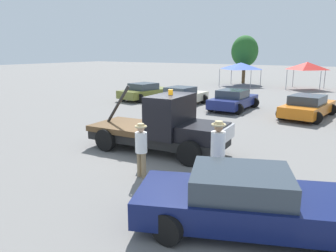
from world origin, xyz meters
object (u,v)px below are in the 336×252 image
parked_car_olive (145,92)px  parked_car_orange (308,107)px  canopy_tent_red (307,66)px  traffic_cone (166,124)px  person_near_truck (218,148)px  person_at_hood (141,146)px  parked_car_navy (233,100)px  canopy_tent_blue (241,66)px  tow_truck (165,128)px  foreground_car (249,201)px  tree_left (245,51)px  parked_car_cream (182,96)px

parked_car_olive → parked_car_orange: size_ratio=0.96×
canopy_tent_red → traffic_cone: 22.51m
parked_car_orange → person_near_truck: bearing=-175.2°
person_at_hood → canopy_tent_red: 28.14m
parked_car_orange → traffic_cone: (-5.48, -6.80, -0.40)m
parked_car_navy → parked_car_orange: 4.68m
person_near_truck → canopy_tent_blue: (-9.06, 26.85, 1.07)m
parked_car_orange → traffic_cone: bearing=148.0°
tow_truck → traffic_cone: tow_truck is taller
traffic_cone → canopy_tent_blue: bearing=100.5°
tow_truck → traffic_cone: bearing=117.9°
tow_truck → parked_car_navy: (-1.18, 10.28, -0.30)m
foreground_car → canopy_tent_red: size_ratio=1.69×
canopy_tent_blue → canopy_tent_red: (6.71, 0.61, 0.14)m
canopy_tent_red → foreground_car: bearing=-82.4°
parked_car_navy → canopy_tent_red: canopy_tent_red is taller
tree_left → person_near_truck: bearing=-71.9°
person_at_hood → traffic_cone: bearing=-141.9°
foreground_car → canopy_tent_red: canopy_tent_red is taller
parked_car_olive → traffic_cone: parked_car_olive is taller
parked_car_cream → traffic_cone: bearing=-153.9°
tree_left → canopy_tent_blue: bearing=-76.5°
parked_car_olive → canopy_tent_blue: size_ratio=1.33×
person_at_hood → parked_car_cream: size_ratio=0.37×
parked_car_cream → canopy_tent_blue: 15.06m
parked_car_navy → parked_car_cream: bearing=95.5°
tow_truck → person_at_hood: size_ratio=3.28×
person_at_hood → canopy_tent_red: (-0.11, 28.11, 1.34)m
person_near_truck → foreground_car: bearing=9.4°
person_at_hood → tow_truck: bearing=-150.2°
parked_car_olive → tree_left: bearing=3.0°
person_at_hood → parked_car_cream: person_at_hood is taller
parked_car_navy → tree_left: (-5.60, 17.81, 3.11)m
canopy_tent_blue → parked_car_navy: bearing=-71.7°
tow_truck → canopy_tent_red: bearing=84.9°
canopy_tent_blue → traffic_cone: (4.02, -21.65, -1.95)m
person_at_hood → parked_car_navy: (-1.99, 12.87, -0.36)m
person_near_truck → parked_car_olive: (-11.86, 12.78, -0.48)m
parked_car_olive → traffic_cone: 10.20m
tree_left → traffic_cone: size_ratio=10.18×
parked_car_olive → parked_car_orange: (12.30, -0.78, 0.00)m
foreground_car → canopy_tent_blue: (-10.62, 28.68, 1.55)m
traffic_cone → tow_truck: bearing=-58.6°
tree_left → traffic_cone: bearing=-79.1°
parked_car_orange → canopy_tent_blue: canopy_tent_blue is taller
tow_truck → person_at_hood: tow_truck is taller
foreground_car → parked_car_olive: size_ratio=1.14×
parked_car_cream → foreground_car: bearing=-142.8°
tow_truck → person_near_truck: bearing=-36.0°
person_near_truck → parked_car_olive: person_near_truck is taller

